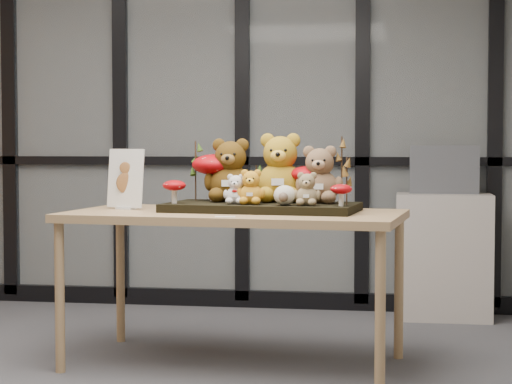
% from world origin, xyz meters
% --- Properties ---
extents(room_shell, '(5.00, 5.00, 5.00)m').
position_xyz_m(room_shell, '(0.00, 0.00, 1.68)').
color(room_shell, '#AEACA5').
rests_on(room_shell, floor).
extents(glass_partition, '(4.90, 0.06, 2.78)m').
position_xyz_m(glass_partition, '(-0.00, 2.47, 1.42)').
color(glass_partition, '#2D383F').
rests_on(glass_partition, floor).
extents(display_table, '(1.82, 1.05, 0.81)m').
position_xyz_m(display_table, '(0.71, 0.74, 0.75)').
color(display_table, '#A38958').
rests_on(display_table, floor).
extents(diorama_tray, '(1.05, 0.60, 0.04)m').
position_xyz_m(diorama_tray, '(0.85, 0.79, 0.84)').
color(diorama_tray, black).
rests_on(diorama_tray, display_table).
extents(bear_pooh_yellow, '(0.34, 0.31, 0.41)m').
position_xyz_m(bear_pooh_yellow, '(0.93, 0.91, 1.06)').
color(bear_pooh_yellow, '#AA801B').
rests_on(bear_pooh_yellow, diorama_tray).
extents(bear_brown_medium, '(0.31, 0.29, 0.38)m').
position_xyz_m(bear_brown_medium, '(0.66, 0.90, 1.05)').
color(bear_brown_medium, '#4D320D').
rests_on(bear_brown_medium, diorama_tray).
extents(bear_tan_back, '(0.28, 0.26, 0.33)m').
position_xyz_m(bear_tan_back, '(1.15, 0.84, 1.02)').
color(bear_tan_back, brown).
rests_on(bear_tan_back, diorama_tray).
extents(bear_small_yellow, '(0.17, 0.15, 0.20)m').
position_xyz_m(bear_small_yellow, '(0.81, 0.68, 0.96)').
color(bear_small_yellow, orange).
rests_on(bear_small_yellow, diorama_tray).
extents(bear_white_bow, '(0.14, 0.13, 0.17)m').
position_xyz_m(bear_white_bow, '(0.72, 0.70, 0.94)').
color(bear_white_bow, silver).
rests_on(bear_white_bow, diorama_tray).
extents(bear_beige_small, '(0.16, 0.14, 0.19)m').
position_xyz_m(bear_beige_small, '(1.10, 0.63, 0.95)').
color(bear_beige_small, '#88734F').
rests_on(bear_beige_small, diorama_tray).
extents(plush_cream_hedgehog, '(0.09, 0.09, 0.11)m').
position_xyz_m(plush_cream_hedgehog, '(0.99, 0.63, 0.92)').
color(plush_cream_hedgehog, beige).
rests_on(plush_cream_hedgehog, diorama_tray).
extents(mushroom_back_left, '(0.26, 0.26, 0.28)m').
position_xyz_m(mushroom_back_left, '(0.56, 0.94, 1.00)').
color(mushroom_back_left, '#99040A').
rests_on(mushroom_back_left, diorama_tray).
extents(mushroom_back_right, '(0.19, 0.19, 0.22)m').
position_xyz_m(mushroom_back_right, '(1.08, 0.88, 0.97)').
color(mushroom_back_right, '#99040A').
rests_on(mushroom_back_right, diorama_tray).
extents(mushroom_front_left, '(0.12, 0.12, 0.14)m').
position_xyz_m(mushroom_front_left, '(0.39, 0.69, 0.93)').
color(mushroom_front_left, '#99040A').
rests_on(mushroom_front_left, diorama_tray).
extents(mushroom_front_right, '(0.11, 0.11, 0.12)m').
position_xyz_m(mushroom_front_right, '(1.27, 0.62, 0.92)').
color(mushroom_front_right, '#99040A').
rests_on(mushroom_front_right, diorama_tray).
extents(sprig_green_far_left, '(0.05, 0.05, 0.33)m').
position_xyz_m(sprig_green_far_left, '(0.45, 0.96, 1.02)').
color(sprig_green_far_left, '#1E3C0D').
rests_on(sprig_green_far_left, diorama_tray).
extents(sprig_green_mid_left, '(0.05, 0.05, 0.26)m').
position_xyz_m(sprig_green_mid_left, '(0.60, 1.00, 0.99)').
color(sprig_green_mid_left, '#1E3C0D').
rests_on(sprig_green_mid_left, diorama_tray).
extents(sprig_dry_far_right, '(0.05, 0.05, 0.35)m').
position_xyz_m(sprig_dry_far_right, '(1.26, 0.85, 1.04)').
color(sprig_dry_far_right, brown).
rests_on(sprig_dry_far_right, diorama_tray).
extents(sprig_dry_mid_right, '(0.05, 0.05, 0.25)m').
position_xyz_m(sprig_dry_mid_right, '(1.30, 0.72, 0.98)').
color(sprig_dry_mid_right, brown).
rests_on(sprig_dry_mid_right, diorama_tray).
extents(sprig_green_centre, '(0.05, 0.05, 0.20)m').
position_xyz_m(sprig_green_centre, '(0.78, 0.99, 0.96)').
color(sprig_green_centre, '#1E3C0D').
rests_on(sprig_green_centre, diorama_tray).
extents(sign_holder, '(0.23, 0.12, 0.33)m').
position_xyz_m(sign_holder, '(0.09, 0.83, 0.97)').
color(sign_holder, silver).
rests_on(sign_holder, display_table).
extents(label_card, '(0.10, 0.03, 0.00)m').
position_xyz_m(label_card, '(0.73, 0.39, 0.82)').
color(label_card, white).
rests_on(label_card, display_table).
extents(cabinet, '(0.63, 0.37, 0.84)m').
position_xyz_m(cabinet, '(1.85, 2.25, 0.42)').
color(cabinet, '#A69C94').
rests_on(cabinet, floor).
extents(monitor, '(0.46, 0.05, 0.32)m').
position_xyz_m(monitor, '(1.85, 2.27, 1.00)').
color(monitor, '#4E5056').
rests_on(monitor, cabinet).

